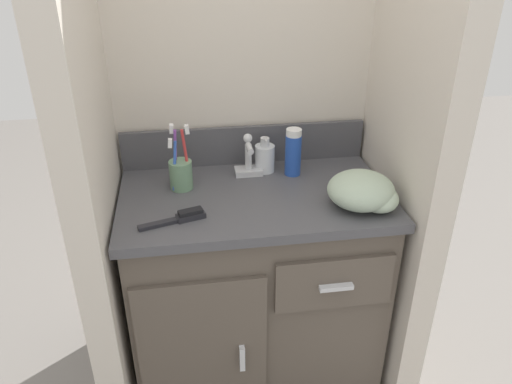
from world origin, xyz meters
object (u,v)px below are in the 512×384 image
Objects in this scene: toothbrush_cup at (181,172)px; soap_dispenser at (265,157)px; shaving_cream_can at (293,152)px; hairbrush at (181,217)px; hand_towel at (365,192)px.

soap_dispenser is (0.28, 0.08, -0.00)m from toothbrush_cup.
toothbrush_cup is 1.68× the size of soap_dispenser.
shaving_cream_can is 0.45m from hairbrush.
toothbrush_cup reaches higher than soap_dispenser.
soap_dispenser is 0.10m from shaving_cream_can.
toothbrush_cup is at bearing -172.86° from shaving_cream_can.
shaving_cream_can is at bearing 7.14° from toothbrush_cup.
hand_towel is at bearing -48.62° from soap_dispenser.
toothbrush_cup reaches higher than shaving_cream_can.
toothbrush_cup is 0.56m from hand_towel.
toothbrush_cup is at bearing -163.49° from soap_dispenser.
soap_dispenser is 0.40m from hairbrush.
toothbrush_cup is 0.20m from hairbrush.
hairbrush is (-0.37, -0.24, -0.07)m from shaving_cream_can.
hand_towel is (0.53, -0.20, -0.01)m from toothbrush_cup.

